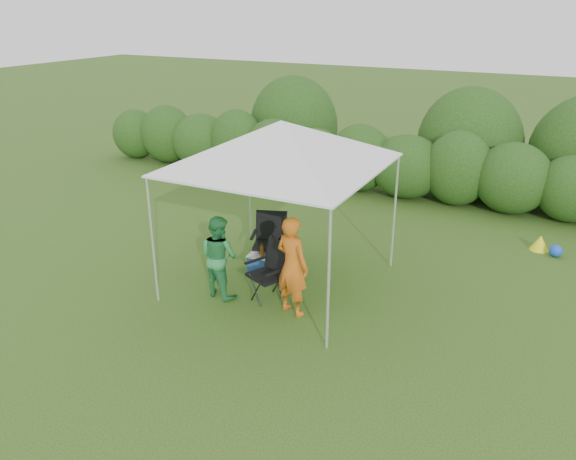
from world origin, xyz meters
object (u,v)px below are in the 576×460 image
at_px(woman, 219,256).
at_px(cooler, 260,264).
at_px(chair_left, 270,236).
at_px(chair_right, 271,268).
at_px(canopy, 281,144).
at_px(man, 292,266).

xyz_separation_m(woman, cooler, (0.20, 1.01, -0.52)).
bearing_deg(chair_left, chair_right, -80.42).
relative_size(canopy, woman, 2.23).
xyz_separation_m(canopy, man, (0.62, -0.84, -1.66)).
relative_size(chair_right, cooler, 2.15).
bearing_deg(chair_right, chair_left, 142.87).
bearing_deg(man, cooler, -25.34).
relative_size(chair_left, man, 0.63).
relative_size(man, woman, 1.16).
bearing_deg(canopy, woman, -129.72).
bearing_deg(woman, canopy, -117.27).
relative_size(chair_left, cooler, 2.26).
bearing_deg(chair_right, woman, -136.72).
height_order(chair_left, cooler, chair_left).
xyz_separation_m(chair_left, man, (1.12, -1.36, 0.23)).
height_order(chair_right, woman, woman).
xyz_separation_m(canopy, cooler, (-0.51, 0.15, -2.28)).
distance_m(canopy, woman, 2.09).
relative_size(chair_right, chair_left, 0.95).
relative_size(canopy, chair_left, 3.06).
distance_m(canopy, chair_left, 2.02).
relative_size(canopy, man, 1.93).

